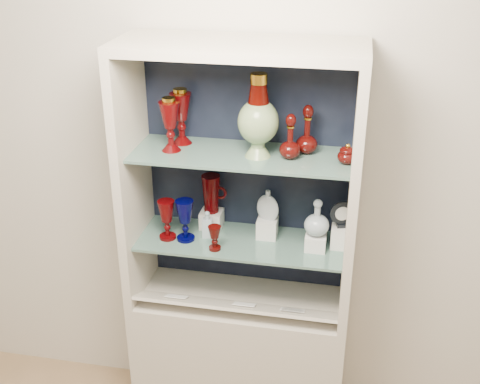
% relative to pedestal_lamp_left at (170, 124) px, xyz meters
% --- Properties ---
extents(wall_back, '(3.50, 0.02, 2.80)m').
position_rel_pedestal_lamp_left_xyz_m(wall_back, '(0.30, 0.22, -0.19)').
color(wall_back, beige).
rests_on(wall_back, ground).
extents(cabinet_base, '(1.00, 0.40, 0.75)m').
position_rel_pedestal_lamp_left_xyz_m(cabinet_base, '(0.30, -0.00, -1.21)').
color(cabinet_base, beige).
rests_on(cabinet_base, ground).
extents(cabinet_back_panel, '(0.98, 0.02, 1.15)m').
position_rel_pedestal_lamp_left_xyz_m(cabinet_back_panel, '(0.30, 0.19, -0.26)').
color(cabinet_back_panel, black).
rests_on(cabinet_back_panel, cabinet_base).
extents(cabinet_side_left, '(0.04, 0.40, 1.15)m').
position_rel_pedestal_lamp_left_xyz_m(cabinet_side_left, '(-0.18, -0.00, -0.26)').
color(cabinet_side_left, beige).
rests_on(cabinet_side_left, cabinet_base).
extents(cabinet_side_right, '(0.04, 0.40, 1.15)m').
position_rel_pedestal_lamp_left_xyz_m(cabinet_side_right, '(0.78, -0.00, -0.26)').
color(cabinet_side_right, beige).
rests_on(cabinet_side_right, cabinet_base).
extents(cabinet_top_cap, '(1.00, 0.40, 0.04)m').
position_rel_pedestal_lamp_left_xyz_m(cabinet_top_cap, '(0.30, -0.00, 0.33)').
color(cabinet_top_cap, beige).
rests_on(cabinet_top_cap, cabinet_side_left).
extents(shelf_lower, '(0.92, 0.34, 0.01)m').
position_rel_pedestal_lamp_left_xyz_m(shelf_lower, '(0.30, 0.02, -0.54)').
color(shelf_lower, slate).
rests_on(shelf_lower, cabinet_side_left).
extents(shelf_upper, '(0.92, 0.34, 0.01)m').
position_rel_pedestal_lamp_left_xyz_m(shelf_upper, '(0.30, 0.02, -0.12)').
color(shelf_upper, slate).
rests_on(shelf_upper, cabinet_side_left).
extents(label_ledge, '(0.92, 0.17, 0.09)m').
position_rel_pedestal_lamp_left_xyz_m(label_ledge, '(0.30, -0.11, -0.81)').
color(label_ledge, beige).
rests_on(label_ledge, cabinet_base).
extents(label_card_0, '(0.10, 0.06, 0.03)m').
position_rel_pedestal_lamp_left_xyz_m(label_card_0, '(0.02, -0.11, -0.79)').
color(label_card_0, white).
rests_on(label_card_0, label_ledge).
extents(label_card_1, '(0.10, 0.06, 0.03)m').
position_rel_pedestal_lamp_left_xyz_m(label_card_1, '(0.34, -0.11, -0.79)').
color(label_card_1, white).
rests_on(label_card_1, label_ledge).
extents(label_card_2, '(0.10, 0.06, 0.03)m').
position_rel_pedestal_lamp_left_xyz_m(label_card_2, '(0.56, -0.11, -0.79)').
color(label_card_2, white).
rests_on(label_card_2, label_ledge).
extents(label_card_3, '(0.10, 0.06, 0.03)m').
position_rel_pedestal_lamp_left_xyz_m(label_card_3, '(0.55, -0.11, -0.79)').
color(label_card_3, white).
rests_on(label_card_3, label_ledge).
extents(pedestal_lamp_left, '(0.10, 0.10, 0.23)m').
position_rel_pedestal_lamp_left_xyz_m(pedestal_lamp_left, '(0.00, 0.00, 0.00)').
color(pedestal_lamp_left, '#4D0506').
rests_on(pedestal_lamp_left, shelf_upper).
extents(pedestal_lamp_right, '(0.11, 0.11, 0.24)m').
position_rel_pedestal_lamp_left_xyz_m(pedestal_lamp_right, '(0.02, 0.09, 0.01)').
color(pedestal_lamp_right, '#4D0506').
rests_on(pedestal_lamp_right, shelf_upper).
extents(enamel_urn, '(0.20, 0.20, 0.35)m').
position_rel_pedestal_lamp_left_xyz_m(enamel_urn, '(0.37, 0.01, 0.06)').
color(enamel_urn, '#084720').
rests_on(enamel_urn, shelf_upper).
extents(ruby_decanter_a, '(0.12, 0.12, 0.24)m').
position_rel_pedestal_lamp_left_xyz_m(ruby_decanter_a, '(0.57, 0.08, 0.00)').
color(ruby_decanter_a, '#430A08').
rests_on(ruby_decanter_a, shelf_upper).
extents(ruby_decanter_b, '(0.10, 0.10, 0.20)m').
position_rel_pedestal_lamp_left_xyz_m(ruby_decanter_b, '(0.51, 0.00, -0.01)').
color(ruby_decanter_b, '#430A08').
rests_on(ruby_decanter_b, shelf_upper).
extents(lidded_bowl, '(0.10, 0.10, 0.09)m').
position_rel_pedestal_lamp_left_xyz_m(lidded_bowl, '(0.74, -0.01, -0.07)').
color(lidded_bowl, '#430A08').
rests_on(lidded_bowl, shelf_upper).
extents(cobalt_goblet, '(0.09, 0.09, 0.19)m').
position_rel_pedestal_lamp_left_xyz_m(cobalt_goblet, '(0.05, -0.02, -0.44)').
color(cobalt_goblet, '#000039').
rests_on(cobalt_goblet, shelf_lower).
extents(ruby_goblet_tall, '(0.08, 0.08, 0.19)m').
position_rel_pedestal_lamp_left_xyz_m(ruby_goblet_tall, '(-0.03, -0.03, -0.44)').
color(ruby_goblet_tall, '#4D0506').
rests_on(ruby_goblet_tall, shelf_lower).
extents(ruby_goblet_small, '(0.06, 0.06, 0.11)m').
position_rel_pedestal_lamp_left_xyz_m(ruby_goblet_small, '(0.20, -0.08, -0.48)').
color(ruby_goblet_small, '#430A08').
rests_on(ruby_goblet_small, shelf_lower).
extents(riser_ruby_pitcher, '(0.10, 0.10, 0.08)m').
position_rel_pedestal_lamp_left_xyz_m(riser_ruby_pitcher, '(0.14, 0.12, -0.50)').
color(riser_ruby_pitcher, silver).
rests_on(riser_ruby_pitcher, shelf_lower).
extents(ruby_pitcher, '(0.14, 0.09, 0.18)m').
position_rel_pedestal_lamp_left_xyz_m(ruby_pitcher, '(0.14, 0.12, -0.37)').
color(ruby_pitcher, '#4D0506').
rests_on(ruby_pitcher, riser_ruby_pitcher).
extents(clear_square_bottle, '(0.05, 0.05, 0.13)m').
position_rel_pedestal_lamp_left_xyz_m(clear_square_bottle, '(0.14, 0.02, -0.47)').
color(clear_square_bottle, '#9AACB6').
rests_on(clear_square_bottle, shelf_lower).
extents(riser_flat_flask, '(0.09, 0.09, 0.09)m').
position_rel_pedestal_lamp_left_xyz_m(riser_flat_flask, '(0.41, 0.07, -0.49)').
color(riser_flat_flask, silver).
rests_on(riser_flat_flask, shelf_lower).
extents(flat_flask, '(0.11, 0.07, 0.15)m').
position_rel_pedestal_lamp_left_xyz_m(flat_flask, '(0.41, 0.07, -0.37)').
color(flat_flask, silver).
rests_on(flat_flask, riser_flat_flask).
extents(riser_clear_round_decanter, '(0.09, 0.09, 0.07)m').
position_rel_pedestal_lamp_left_xyz_m(riser_clear_round_decanter, '(0.63, 0.00, -0.50)').
color(riser_clear_round_decanter, silver).
rests_on(riser_clear_round_decanter, shelf_lower).
extents(clear_round_decanter, '(0.13, 0.13, 0.16)m').
position_rel_pedestal_lamp_left_xyz_m(clear_round_decanter, '(0.63, 0.00, -0.38)').
color(clear_round_decanter, '#9AACB6').
rests_on(clear_round_decanter, riser_clear_round_decanter).
extents(riser_cameo_medallion, '(0.08, 0.08, 0.10)m').
position_rel_pedestal_lamp_left_xyz_m(riser_cameo_medallion, '(0.74, 0.04, -0.49)').
color(riser_cameo_medallion, silver).
rests_on(riser_cameo_medallion, shelf_lower).
extents(cameo_medallion, '(0.11, 0.07, 0.13)m').
position_rel_pedestal_lamp_left_xyz_m(cameo_medallion, '(0.74, 0.04, -0.37)').
color(cameo_medallion, black).
rests_on(cameo_medallion, riser_cameo_medallion).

